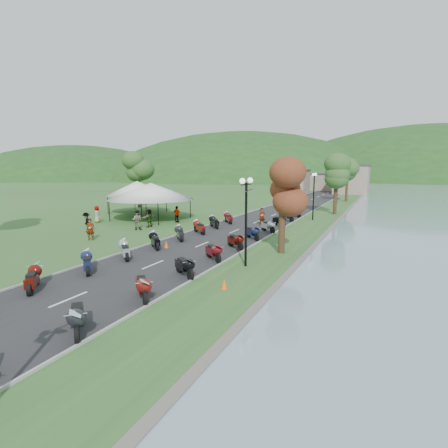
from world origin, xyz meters
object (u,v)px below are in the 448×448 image
at_px(pedestrian_a, 91,240).
at_px(pedestrian_c, 87,232).
at_px(vendor_tent_main, 151,201).
at_px(pedestrian_b, 137,230).

height_order(pedestrian_a, pedestrian_c, pedestrian_c).
distance_m(pedestrian_a, pedestrian_c, 3.91).
relative_size(vendor_tent_main, pedestrian_b, 3.48).
bearing_deg(pedestrian_a, vendor_tent_main, 72.45).
height_order(pedestrian_b, pedestrian_c, pedestrian_b).
distance_m(vendor_tent_main, pedestrian_c, 8.96).
height_order(vendor_tent_main, pedestrian_c, vendor_tent_main).
relative_size(pedestrian_a, pedestrian_c, 0.99).
distance_m(pedestrian_a, pedestrian_b, 5.28).
xyz_separation_m(pedestrian_b, pedestrian_c, (-3.32, -2.78, 0.00)).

